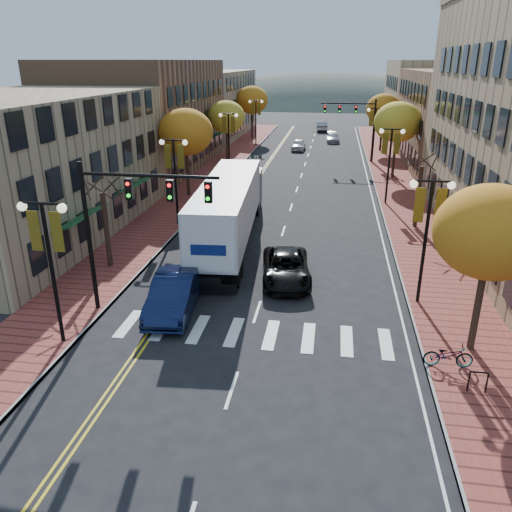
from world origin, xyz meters
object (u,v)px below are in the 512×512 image
at_px(black_suv, 286,268).
at_px(bicycle, 448,355).
at_px(semi_truck, 231,204).
at_px(navy_sedan, 174,294).

relative_size(black_suv, bicycle, 2.93).
xyz_separation_m(semi_truck, navy_sedan, (-0.72, -9.83, -1.62)).
xyz_separation_m(black_suv, bicycle, (6.83, -7.28, -0.11)).
relative_size(semi_truck, navy_sedan, 3.24).
height_order(semi_truck, black_suv, semi_truck).
relative_size(navy_sedan, bicycle, 2.93).
bearing_deg(bicycle, navy_sedan, 72.41).
bearing_deg(semi_truck, bicycle, -53.86).
xyz_separation_m(semi_truck, black_suv, (4.07, -5.60, -1.76)).
distance_m(navy_sedan, bicycle, 12.01).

